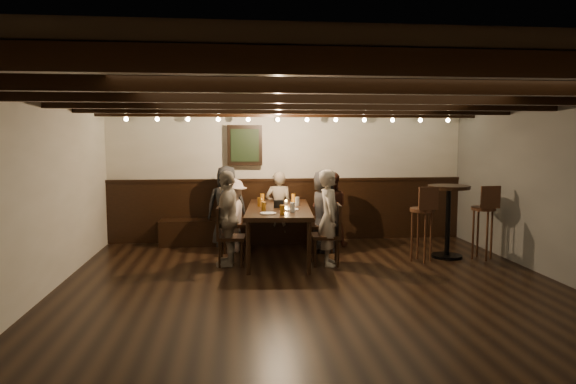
{
  "coord_description": "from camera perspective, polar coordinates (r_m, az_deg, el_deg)",
  "views": [
    {
      "loc": [
        -1.0,
        -5.85,
        1.88
      ],
      "look_at": [
        -0.24,
        1.3,
        1.12
      ],
      "focal_mm": 32.0,
      "sensor_mm": 36.0,
      "label": 1
    }
  ],
  "objects": [
    {
      "name": "pint_g",
      "position": [
        7.2,
        -0.65,
        -2.0
      ],
      "size": [
        0.07,
        0.07,
        0.14
      ],
      "primitive_type": "cylinder",
      "color": "#BF7219",
      "rests_on": "dining_table"
    },
    {
      "name": "person_left_near",
      "position": [
        8.51,
        -6.11,
        -2.59
      ],
      "size": [
        0.52,
        0.83,
        1.22
      ],
      "primitive_type": "imported",
      "rotation": [
        0.0,
        0.0,
        -1.66
      ],
      "color": "#A28F89",
      "rests_on": "floor"
    },
    {
      "name": "chair_right_far",
      "position": [
        7.68,
        4.36,
        -6.03
      ],
      "size": [
        0.45,
        0.45,
        0.91
      ],
      "rotation": [
        0.0,
        0.0,
        1.48
      ],
      "color": "black",
      "rests_on": "floor"
    },
    {
      "name": "room",
      "position": [
        8.13,
        -0.98,
        0.33
      ],
      "size": [
        7.0,
        7.0,
        7.0
      ],
      "color": "black",
      "rests_on": "ground"
    },
    {
      "name": "candle",
      "position": [
        8.3,
        -0.22,
        -1.25
      ],
      "size": [
        0.05,
        0.05,
        0.05
      ],
      "primitive_type": "cylinder",
      "color": "beige",
      "rests_on": "dining_table"
    },
    {
      "name": "person_bench_right",
      "position": [
        8.96,
        4.72,
        -1.92
      ],
      "size": [
        0.67,
        0.54,
        1.29
      ],
      "primitive_type": "imported",
      "rotation": [
        0.0,
        0.0,
        3.05
      ],
      "color": "#4F271B",
      "rests_on": "floor"
    },
    {
      "name": "pint_b",
      "position": [
        8.64,
        0.61,
        -0.66
      ],
      "size": [
        0.07,
        0.07,
        0.14
      ],
      "primitive_type": "cylinder",
      "color": "#BF7219",
      "rests_on": "dining_table"
    },
    {
      "name": "person_bench_left",
      "position": [
        8.96,
        -6.82,
        -1.56
      ],
      "size": [
        0.73,
        0.51,
        1.41
      ],
      "primitive_type": "imported",
      "rotation": [
        0.0,
        0.0,
        3.05
      ],
      "color": "#27282A",
      "rests_on": "floor"
    },
    {
      "name": "bar_stool_left",
      "position": [
        8.09,
        14.64,
        -4.49
      ],
      "size": [
        0.37,
        0.4,
        1.16
      ],
      "rotation": [
        0.0,
        0.0,
        0.17
      ],
      "color": "#341F10",
      "rests_on": "floor"
    },
    {
      "name": "pint_d",
      "position": [
        8.2,
        1.05,
        -1.03
      ],
      "size": [
        0.07,
        0.07,
        0.14
      ],
      "primitive_type": "cylinder",
      "color": "silver",
      "rests_on": "dining_table"
    },
    {
      "name": "pint_c",
      "position": [
        8.1,
        -3.17,
        -1.12
      ],
      "size": [
        0.07,
        0.07,
        0.14
      ],
      "primitive_type": "cylinder",
      "color": "#BF7219",
      "rests_on": "dining_table"
    },
    {
      "name": "pint_e",
      "position": [
        7.55,
        -2.72,
        -1.64
      ],
      "size": [
        0.07,
        0.07,
        0.14
      ],
      "primitive_type": "cylinder",
      "color": "#BF7219",
      "rests_on": "dining_table"
    },
    {
      "name": "person_right_far",
      "position": [
        7.61,
        4.62,
        -2.84
      ],
      "size": [
        0.38,
        0.55,
        1.42
      ],
      "primitive_type": "imported",
      "rotation": [
        0.0,
        0.0,
        1.48
      ],
      "color": "#AA9F90",
      "rests_on": "floor"
    },
    {
      "name": "high_top_table",
      "position": [
        8.42,
        17.38,
        -1.96
      ],
      "size": [
        0.64,
        0.64,
        1.14
      ],
      "color": "black",
      "rests_on": "floor"
    },
    {
      "name": "dining_table",
      "position": [
        8.01,
        -1.05,
        -2.17
      ],
      "size": [
        1.15,
        2.22,
        0.8
      ],
      "rotation": [
        0.0,
        0.0,
        -0.09
      ],
      "color": "black",
      "rests_on": "floor"
    },
    {
      "name": "pint_a",
      "position": [
        8.69,
        -2.89,
        -0.63
      ],
      "size": [
        0.07,
        0.07,
        0.14
      ],
      "primitive_type": "cylinder",
      "color": "#BF7219",
      "rests_on": "dining_table"
    },
    {
      "name": "chair_left_far",
      "position": [
        7.69,
        -6.43,
        -6.12
      ],
      "size": [
        0.43,
        0.43,
        0.87
      ],
      "rotation": [
        0.0,
        0.0,
        -1.66
      ],
      "color": "black",
      "rests_on": "floor"
    },
    {
      "name": "bar_stool_right",
      "position": [
        8.54,
        20.82,
        -4.14
      ],
      "size": [
        0.37,
        0.39,
        1.16
      ],
      "rotation": [
        0.0,
        0.0,
        0.12
      ],
      "color": "#341F10",
      "rests_on": "floor"
    },
    {
      "name": "plate_far",
      "position": [
        7.71,
        0.29,
        -1.94
      ],
      "size": [
        0.24,
        0.24,
        0.01
      ],
      "primitive_type": "cylinder",
      "color": "white",
      "rests_on": "dining_table"
    },
    {
      "name": "chair_right_near",
      "position": [
        8.56,
        3.79,
        -4.78
      ],
      "size": [
        0.45,
        0.45,
        0.91
      ],
      "rotation": [
        0.0,
        0.0,
        1.48
      ],
      "color": "black",
      "rests_on": "floor"
    },
    {
      "name": "chair_left_near",
      "position": [
        8.56,
        -5.88,
        -4.67
      ],
      "size": [
        0.48,
        0.48,
        0.97
      ],
      "rotation": [
        0.0,
        0.0,
        -1.66
      ],
      "color": "black",
      "rests_on": "floor"
    },
    {
      "name": "person_right_near",
      "position": [
        8.5,
        4.02,
        -2.1
      ],
      "size": [
        0.49,
        0.7,
        1.36
      ],
      "primitive_type": "imported",
      "rotation": [
        0.0,
        0.0,
        1.48
      ],
      "color": "#232325",
      "rests_on": "floor"
    },
    {
      "name": "plate_near",
      "position": [
        7.31,
        -2.22,
        -2.38
      ],
      "size": [
        0.24,
        0.24,
        0.01
      ],
      "primitive_type": "cylinder",
      "color": "white",
      "rests_on": "dining_table"
    },
    {
      "name": "person_bench_centre",
      "position": [
        9.07,
        -1.04,
        -1.78
      ],
      "size": [
        0.5,
        0.35,
        1.3
      ],
      "primitive_type": "imported",
      "rotation": [
        0.0,
        0.0,
        3.05
      ],
      "color": "gray",
      "rests_on": "floor"
    },
    {
      "name": "person_left_far",
      "position": [
        7.61,
        -6.71,
        -2.91
      ],
      "size": [
        0.41,
        0.85,
        1.41
      ],
      "primitive_type": "imported",
      "rotation": [
        0.0,
        0.0,
        -1.66
      ],
      "color": "gray",
      "rests_on": "floor"
    },
    {
      "name": "condiment_caddy",
      "position": [
        7.95,
        -1.05,
        -1.32
      ],
      "size": [
        0.15,
        0.1,
        0.12
      ],
      "primitive_type": "cube",
      "color": "black",
      "rests_on": "dining_table"
    },
    {
      "name": "pint_f",
      "position": [
        7.45,
        0.49,
        -1.73
      ],
      "size": [
        0.07,
        0.07,
        0.14
      ],
      "primitive_type": "cylinder",
      "color": "silver",
      "rests_on": "dining_table"
    }
  ]
}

